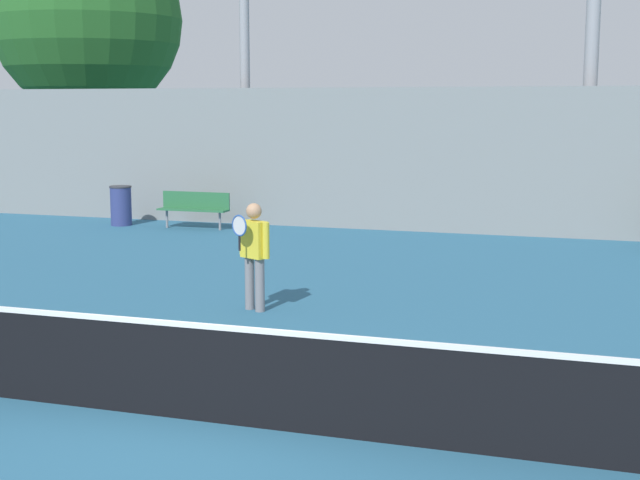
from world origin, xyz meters
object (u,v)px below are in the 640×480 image
Objects in this scene: light_pole_far_right at (244,10)px; trash_bin at (121,206)px; tennis_player at (254,249)px; tree_green_broad at (87,20)px; bench_courtside_near at (194,206)px; tennis_net at (198,371)px.

light_pole_far_right reaches higher than trash_bin.
tree_green_broad is (-12.64, 15.80, 4.99)m from tennis_player.
tennis_player is at bearing -48.67° from trash_bin.
tree_green_broad is at bearing 134.25° from bench_courtside_near.
tennis_net is 15.73m from light_pole_far_right.
tennis_net is 6.65× the size of tennis_player.
trash_bin is 11.52m from tree_green_broad.
light_pole_far_right is at bearing 37.53° from trash_bin.
tennis_net is at bearing -56.68° from trash_bin.
tennis_player is 10.09m from trash_bin.
trash_bin is (-7.90, 12.01, 0.01)m from tennis_net.
tree_green_broad is (-13.88, 20.24, 5.40)m from tennis_net.
bench_courtside_near is at bearing 1.31° from trash_bin.
tennis_player is 20.84m from tree_green_broad.
tree_green_broad is (-8.54, 6.26, 0.55)m from light_pole_far_right.
tennis_net is 4.63m from tennis_player.
bench_courtside_near is 0.19× the size of tree_green_broad.
light_pole_far_right is at bearing 110.89° from tennis_net.
tennis_player reaches higher than trash_bin.
tennis_net is at bearing -48.16° from tennis_player.
tennis_net is at bearing -55.57° from tree_green_broad.
tennis_player is 1.61× the size of trash_bin.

